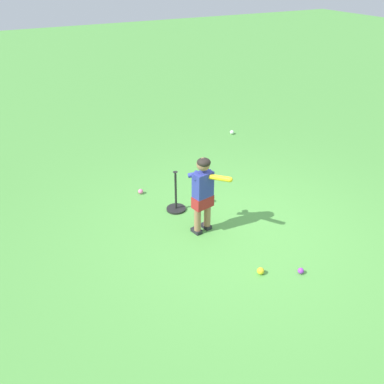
{
  "coord_description": "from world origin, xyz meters",
  "views": [
    {
      "loc": [
        -2.72,
        -3.8,
        3.24
      ],
      "look_at": [
        -0.44,
        0.57,
        0.45
      ],
      "focal_mm": 39.12,
      "sensor_mm": 36.0,
      "label": 1
    }
  ],
  "objects_px": {
    "child_batter": "(203,189)",
    "batting_tee": "(176,204)",
    "play_ball_near_batter": "(232,132)",
    "play_ball_by_bucket": "(261,271)",
    "play_ball_center_lawn": "(141,191)",
    "play_ball_far_left": "(301,271)"
  },
  "relations": [
    {
      "from": "child_batter",
      "to": "play_ball_center_lawn",
      "type": "height_order",
      "value": "child_batter"
    },
    {
      "from": "play_ball_near_batter",
      "to": "play_ball_far_left",
      "type": "relative_size",
      "value": 1.14
    },
    {
      "from": "batting_tee",
      "to": "child_batter",
      "type": "bearing_deg",
      "value": -82.24
    },
    {
      "from": "play_ball_by_bucket",
      "to": "play_ball_near_batter",
      "type": "distance_m",
      "value": 4.39
    },
    {
      "from": "child_batter",
      "to": "play_ball_far_left",
      "type": "distance_m",
      "value": 1.55
    },
    {
      "from": "play_ball_near_batter",
      "to": "play_ball_far_left",
      "type": "distance_m",
      "value": 4.4
    },
    {
      "from": "play_ball_near_batter",
      "to": "play_ball_center_lawn",
      "type": "distance_m",
      "value": 2.98
    },
    {
      "from": "child_batter",
      "to": "play_ball_near_batter",
      "type": "height_order",
      "value": "child_batter"
    },
    {
      "from": "child_batter",
      "to": "play_ball_center_lawn",
      "type": "relative_size",
      "value": 13.66
    },
    {
      "from": "child_batter",
      "to": "play_ball_far_left",
      "type": "height_order",
      "value": "child_batter"
    },
    {
      "from": "batting_tee",
      "to": "play_ball_far_left",
      "type": "bearing_deg",
      "value": -70.62
    },
    {
      "from": "play_ball_near_batter",
      "to": "play_ball_by_bucket",
      "type": "bearing_deg",
      "value": -117.99
    },
    {
      "from": "play_ball_by_bucket",
      "to": "play_ball_near_batter",
      "type": "height_order",
      "value": "play_ball_by_bucket"
    },
    {
      "from": "play_ball_center_lawn",
      "to": "batting_tee",
      "type": "height_order",
      "value": "batting_tee"
    },
    {
      "from": "child_batter",
      "to": "batting_tee",
      "type": "relative_size",
      "value": 1.74
    },
    {
      "from": "play_ball_center_lawn",
      "to": "play_ball_far_left",
      "type": "xyz_separation_m",
      "value": [
        0.97,
        -2.62,
        -0.0
      ]
    },
    {
      "from": "play_ball_center_lawn",
      "to": "batting_tee",
      "type": "relative_size",
      "value": 0.13
    },
    {
      "from": "play_ball_near_batter",
      "to": "child_batter",
      "type": "bearing_deg",
      "value": -128.66
    },
    {
      "from": "play_ball_by_bucket",
      "to": "play_ball_far_left",
      "type": "height_order",
      "value": "play_ball_by_bucket"
    },
    {
      "from": "child_batter",
      "to": "batting_tee",
      "type": "height_order",
      "value": "child_batter"
    },
    {
      "from": "play_ball_near_batter",
      "to": "batting_tee",
      "type": "xyz_separation_m",
      "value": [
        -2.32,
        -2.14,
        0.06
      ]
    },
    {
      "from": "play_ball_near_batter",
      "to": "play_ball_center_lawn",
      "type": "height_order",
      "value": "play_ball_near_batter"
    }
  ]
}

